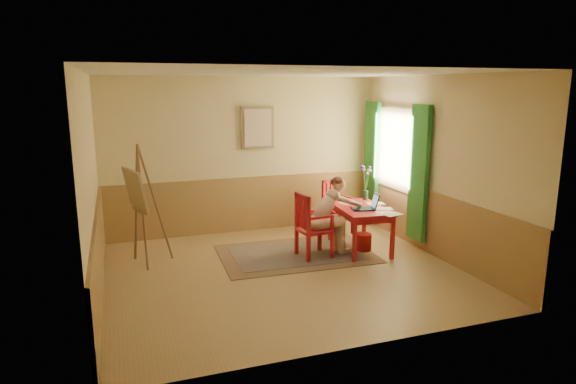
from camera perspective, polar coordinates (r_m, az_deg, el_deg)
name	(u,v)px	position (r m, az deg, el deg)	size (l,w,h in m)	color
room	(284,176)	(6.86, -0.46, 1.81)	(5.04, 4.54, 2.84)	#A98653
wainscot	(268,224)	(7.80, -2.34, -3.72)	(5.00, 4.50, 1.00)	#A17B46
window	(394,161)	(8.88, 12.15, 3.53)	(0.12, 2.01, 2.20)	white
wall_portrait	(258,128)	(8.96, -3.52, 7.42)	(0.60, 0.05, 0.76)	#967B52
rug	(296,254)	(7.95, 0.95, -7.11)	(2.46, 1.70, 0.02)	#8C7251
table	(360,212)	(8.08, 8.32, -2.32)	(0.82, 1.26, 0.72)	red
chair_left	(311,226)	(7.67, 2.72, -3.91)	(0.52, 0.50, 1.02)	red
chair_back	(336,206)	(9.05, 5.59, -1.67)	(0.53, 0.55, 0.97)	red
figure	(329,212)	(7.78, 4.76, -2.35)	(0.95, 0.45, 1.25)	beige
laptop	(367,206)	(7.90, 9.06, -1.63)	(0.45, 0.32, 0.25)	#1E2338
papers	(374,207)	(8.07, 9.92, -1.72)	(0.73, 1.19, 0.00)	white
vase	(366,184)	(8.56, 8.92, 0.94)	(0.27, 0.29, 0.59)	#3F724C
wastebasket	(363,242)	(8.17, 8.65, -5.74)	(0.27, 0.27, 0.29)	red
easel	(138,194)	(7.55, -16.91, -0.26)	(0.69, 0.81, 1.82)	brown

